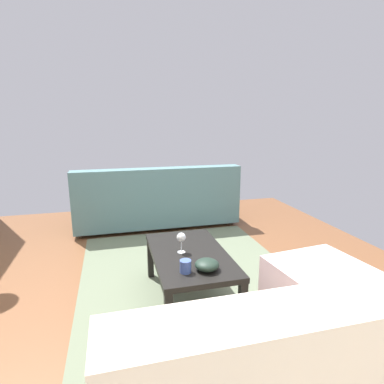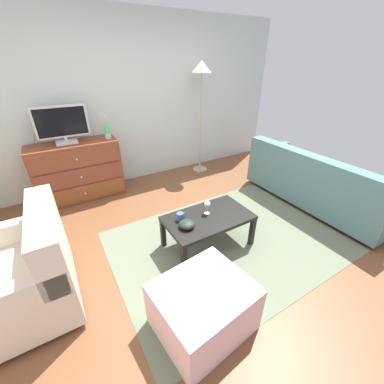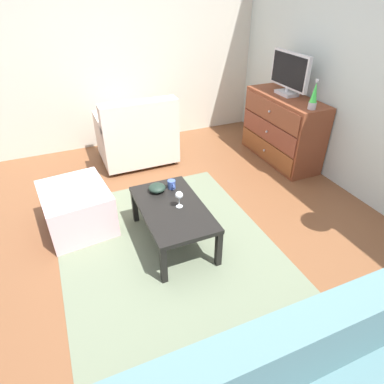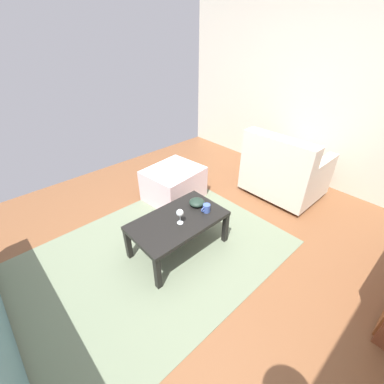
# 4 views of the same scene
# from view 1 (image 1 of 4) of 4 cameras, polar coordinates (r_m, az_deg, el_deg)

# --- Properties ---
(ground_plane) EXTENTS (5.53, 4.75, 0.05)m
(ground_plane) POSITION_cam_1_polar(r_m,az_deg,el_deg) (2.62, -3.06, -19.42)
(ground_plane) COLOR brown
(area_rug) EXTENTS (2.60, 1.90, 0.01)m
(area_rug) POSITION_cam_1_polar(r_m,az_deg,el_deg) (2.81, 0.24, -16.27)
(area_rug) COLOR #657058
(area_rug) RESTS_ON ground_plane
(coffee_table) EXTENTS (0.95, 0.55, 0.40)m
(coffee_table) POSITION_cam_1_polar(r_m,az_deg,el_deg) (2.43, -0.45, -12.05)
(coffee_table) COLOR black
(coffee_table) RESTS_ON ground_plane
(wine_glass) EXTENTS (0.07, 0.07, 0.16)m
(wine_glass) POSITION_cam_1_polar(r_m,az_deg,el_deg) (2.37, -1.97, -8.39)
(wine_glass) COLOR silver
(wine_glass) RESTS_ON coffee_table
(mug) EXTENTS (0.11, 0.08, 0.08)m
(mug) POSITION_cam_1_polar(r_m,az_deg,el_deg) (2.12, -1.21, -13.36)
(mug) COLOR #3F58A5
(mug) RESTS_ON coffee_table
(bowl_decorative) EXTENTS (0.16, 0.16, 0.07)m
(bowl_decorative) POSITION_cam_1_polar(r_m,az_deg,el_deg) (2.15, 2.74, -13.11)
(bowl_decorative) COLOR #1D2E24
(bowl_decorative) RESTS_ON coffee_table
(couch_large) EXTENTS (0.85, 2.08, 0.80)m
(couch_large) POSITION_cam_1_polar(r_m,az_deg,el_deg) (4.19, -6.46, -1.72)
(couch_large) COLOR #332319
(couch_large) RESTS_ON ground_plane
(ottoman) EXTENTS (0.76, 0.67, 0.44)m
(ottoman) POSITION_cam_1_polar(r_m,az_deg,el_deg) (2.35, 23.34, -17.68)
(ottoman) COLOR beige
(ottoman) RESTS_ON ground_plane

